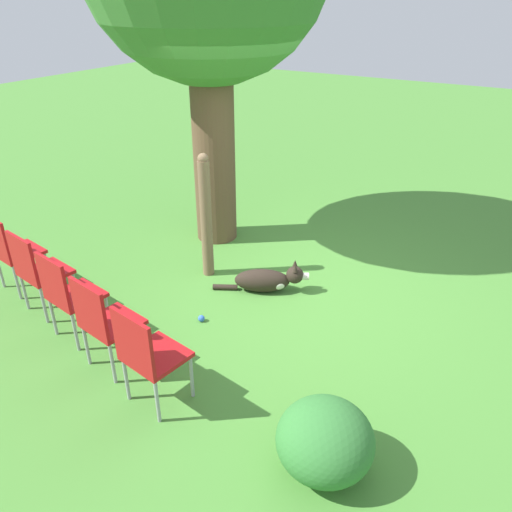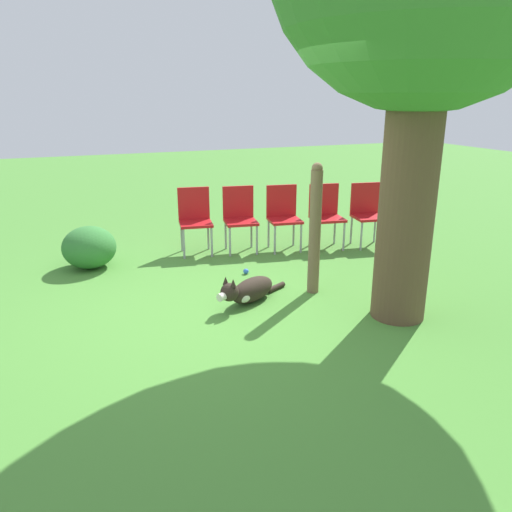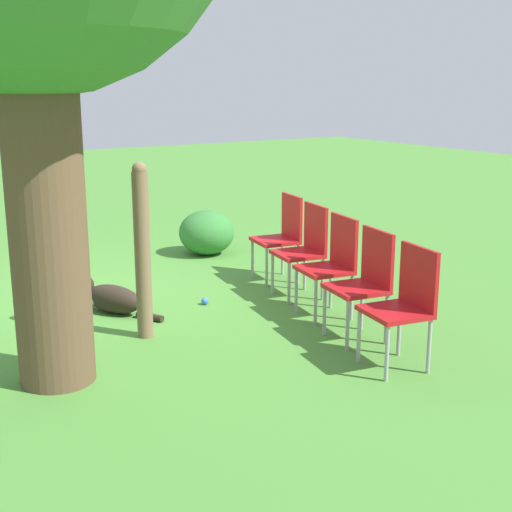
% 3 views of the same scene
% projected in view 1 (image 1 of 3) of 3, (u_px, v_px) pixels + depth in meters
% --- Properties ---
extents(ground_plane, '(30.00, 30.00, 0.00)m').
position_uv_depth(ground_plane, '(288.00, 288.00, 5.63)').
color(ground_plane, '#478433').
extents(dog, '(0.58, 0.97, 0.37)m').
position_uv_depth(dog, '(268.00, 280.00, 5.51)').
color(dog, '#2D231C').
rests_on(dog, ground_plane).
extents(fence_post, '(0.13, 0.13, 1.46)m').
position_uv_depth(fence_post, '(206.00, 216.00, 5.57)').
color(fence_post, brown).
rests_on(fence_post, ground_plane).
extents(red_chair_0, '(0.48, 0.50, 0.91)m').
position_uv_depth(red_chair_0, '(147.00, 352.00, 3.82)').
color(red_chair_0, '#B21419').
rests_on(red_chair_0, ground_plane).
extents(red_chair_1, '(0.48, 0.50, 0.91)m').
position_uv_depth(red_chair_1, '(103.00, 319.00, 4.20)').
color(red_chair_1, '#B21419').
rests_on(red_chair_1, ground_plane).
extents(red_chair_2, '(0.48, 0.50, 0.91)m').
position_uv_depth(red_chair_2, '(67.00, 292.00, 4.59)').
color(red_chair_2, '#B21419').
rests_on(red_chair_2, ground_plane).
extents(red_chair_3, '(0.48, 0.50, 0.91)m').
position_uv_depth(red_chair_3, '(36.00, 268.00, 4.97)').
color(red_chair_3, '#B21419').
rests_on(red_chair_3, ground_plane).
extents(red_chair_4, '(0.48, 0.50, 0.91)m').
position_uv_depth(red_chair_4, '(10.00, 248.00, 5.36)').
color(red_chair_4, '#B21419').
rests_on(red_chair_4, ground_plane).
extents(tennis_ball, '(0.07, 0.07, 0.07)m').
position_uv_depth(tennis_ball, '(201.00, 318.00, 5.05)').
color(tennis_ball, blue).
rests_on(tennis_ball, ground_plane).
extents(low_shrub, '(0.68, 0.68, 0.54)m').
position_uv_depth(low_shrub, '(325.00, 440.00, 3.39)').
color(low_shrub, '#337533').
rests_on(low_shrub, ground_plane).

